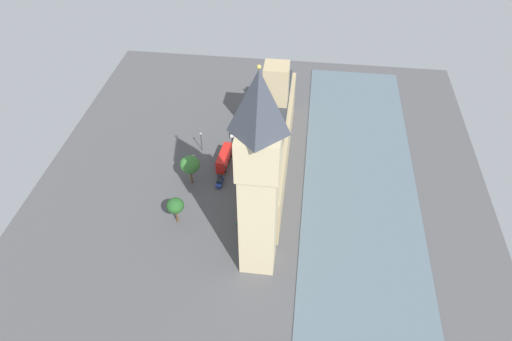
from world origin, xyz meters
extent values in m
plane|color=#4C4C4F|center=(0.00, 0.00, 0.00)|extent=(132.98, 132.98, 0.00)
cube|color=slate|center=(-29.18, 0.00, 0.12)|extent=(33.10, 119.68, 0.25)
cube|color=tan|center=(-2.00, 0.00, 7.38)|extent=(10.33, 62.98, 14.76)
cube|color=tan|center=(-2.00, -11.34, 14.25)|extent=(7.37, 7.37, 28.51)
cube|color=#2D3338|center=(-2.00, 0.00, 15.56)|extent=(7.85, 60.46, 1.60)
cone|color=tan|center=(2.77, -28.34, 16.02)|extent=(1.20, 1.20, 2.53)
cone|color=tan|center=(2.77, -17.00, 16.02)|extent=(1.20, 1.20, 2.53)
cone|color=tan|center=(2.77, -5.67, 16.28)|extent=(1.20, 1.20, 3.04)
cone|color=tan|center=(2.77, 5.67, 16.12)|extent=(1.20, 1.20, 2.72)
cone|color=tan|center=(2.77, 17.00, 16.19)|extent=(1.20, 1.20, 2.86)
cone|color=tan|center=(2.77, 28.34, 16.32)|extent=(1.20, 1.20, 3.11)
cube|color=#CCBA8E|center=(-2.57, 36.93, 15.28)|extent=(8.30, 8.30, 30.56)
cube|color=#CCBA8E|center=(-2.57, 36.93, 35.64)|extent=(9.13, 9.13, 10.15)
cylinder|color=silver|center=(2.15, 36.93, 35.64)|extent=(0.25, 6.31, 6.31)
torus|color=black|center=(2.15, 36.93, 35.64)|extent=(0.24, 6.55, 6.55)
cylinder|color=silver|center=(-2.57, 32.21, 35.64)|extent=(6.31, 0.25, 6.31)
torus|color=black|center=(-2.57, 32.21, 35.64)|extent=(6.55, 0.24, 6.55)
pyramid|color=#383D47|center=(-2.57, 36.93, 47.73)|extent=(9.13, 9.13, 14.04)
sphere|color=gold|center=(-2.57, 36.93, 55.15)|extent=(0.80, 0.80, 0.80)
cube|color=silver|center=(11.79, -13.89, 0.72)|extent=(1.93, 4.72, 0.75)
cube|color=black|center=(11.80, -13.66, 1.42)|extent=(1.60, 2.65, 0.65)
cylinder|color=black|center=(12.62, -15.41, 0.34)|extent=(0.26, 0.68, 0.68)
cylinder|color=black|center=(10.92, -15.38, 0.34)|extent=(0.26, 0.68, 0.68)
cylinder|color=black|center=(12.67, -12.40, 0.34)|extent=(0.26, 0.68, 0.68)
cylinder|color=black|center=(10.97, -12.38, 0.34)|extent=(0.26, 0.68, 0.68)
cube|color=red|center=(12.40, 1.50, 2.65)|extent=(3.29, 10.66, 4.20)
cube|color=black|center=(12.40, 1.50, 2.73)|extent=(3.32, 10.27, 0.70)
cylinder|color=black|center=(11.54, 5.25, 0.55)|extent=(0.43, 1.12, 1.10)
cylinder|color=black|center=(13.83, 5.08, 0.55)|extent=(0.43, 1.12, 1.10)
cylinder|color=black|center=(10.98, -2.08, 0.55)|extent=(0.43, 1.12, 1.10)
cylinder|color=black|center=(13.27, -2.25, 0.55)|extent=(0.43, 1.12, 1.10)
cube|color=navy|center=(12.23, 10.34, 0.72)|extent=(1.76, 4.59, 0.75)
cube|color=black|center=(12.23, 10.11, 1.42)|extent=(1.47, 2.57, 0.65)
cylinder|color=black|center=(11.44, 11.80, 0.34)|extent=(0.25, 0.68, 0.68)
cylinder|color=black|center=(13.00, 11.81, 0.34)|extent=(0.25, 0.68, 0.68)
cylinder|color=black|center=(11.45, 8.87, 0.34)|extent=(0.25, 0.68, 0.68)
cylinder|color=black|center=(13.02, 8.88, 0.34)|extent=(0.25, 0.68, 0.68)
cylinder|color=maroon|center=(4.63, 24.40, 0.62)|extent=(0.53, 0.53, 1.25)
sphere|color=tan|center=(4.63, 24.40, 1.37)|extent=(0.24, 0.24, 0.24)
cube|color=maroon|center=(4.72, 24.65, 0.69)|extent=(0.31, 0.19, 0.22)
cylinder|color=#336B60|center=(4.72, 25.56, 0.64)|extent=(0.59, 0.59, 1.29)
sphere|color=beige|center=(4.72, 25.56, 1.41)|extent=(0.25, 0.25, 0.25)
cube|color=gray|center=(4.95, 25.71, 0.71)|extent=(0.24, 0.31, 0.23)
cylinder|color=brown|center=(20.94, 26.57, 2.22)|extent=(0.56, 0.56, 4.44)
ellipsoid|color=#235623|center=(20.94, 26.57, 6.21)|extent=(4.72, 4.72, 4.01)
cylinder|color=brown|center=(20.52, 10.85, 2.49)|extent=(0.56, 0.56, 4.98)
ellipsoid|color=#387533|center=(20.52, 10.85, 7.17)|extent=(5.84, 5.84, 4.97)
cylinder|color=black|center=(20.74, -4.48, 3.21)|extent=(0.18, 0.18, 6.41)
sphere|color=#F2EAC6|center=(20.74, -4.48, 6.69)|extent=(0.56, 0.56, 0.56)
cylinder|color=black|center=(20.93, 5.11, 2.71)|extent=(0.18, 0.18, 5.43)
sphere|color=#F2EAC6|center=(20.93, 5.11, 5.71)|extent=(0.56, 0.56, 0.56)
camera|label=1|loc=(-11.27, 110.28, 96.99)|focal=33.15mm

